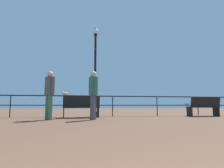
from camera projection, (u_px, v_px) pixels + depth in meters
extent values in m
cube|color=black|center=(89.00, 96.00, 8.87)|extent=(20.40, 0.05, 0.05)
cube|color=black|center=(89.00, 105.00, 8.82)|extent=(20.40, 0.04, 0.04)
cylinder|color=black|center=(10.00, 106.00, 8.20)|extent=(0.04, 0.04, 0.95)
cylinder|color=black|center=(64.00, 106.00, 8.61)|extent=(0.04, 0.04, 0.95)
cylinder|color=black|center=(113.00, 106.00, 9.02)|extent=(0.04, 0.04, 0.95)
cylinder|color=black|center=(157.00, 106.00, 9.44)|extent=(0.04, 0.04, 0.95)
cylinder|color=black|center=(198.00, 106.00, 9.85)|extent=(0.04, 0.04, 0.95)
cube|color=black|center=(81.00, 107.00, 8.11)|extent=(1.56, 0.56, 0.05)
cube|color=black|center=(82.00, 101.00, 7.93)|extent=(1.54, 0.23, 0.51)
cube|color=black|center=(98.00, 112.00, 8.26)|extent=(0.07, 0.43, 0.43)
cube|color=black|center=(97.00, 104.00, 8.48)|extent=(0.06, 0.33, 0.04)
cube|color=black|center=(64.00, 113.00, 7.91)|extent=(0.07, 0.43, 0.43)
cube|color=black|center=(64.00, 104.00, 8.13)|extent=(0.06, 0.33, 0.04)
cube|color=black|center=(203.00, 107.00, 9.17)|extent=(1.53, 0.50, 0.05)
cube|color=black|center=(206.00, 102.00, 8.98)|extent=(1.53, 0.14, 0.49)
cube|color=black|center=(216.00, 111.00, 9.28)|extent=(0.04, 0.44, 0.44)
cube|color=black|center=(213.00, 104.00, 9.51)|extent=(0.04, 0.34, 0.04)
cube|color=black|center=(190.00, 112.00, 9.01)|extent=(0.04, 0.44, 0.44)
cube|color=black|center=(187.00, 104.00, 9.24)|extent=(0.04, 0.34, 0.04)
cylinder|color=black|center=(95.00, 114.00, 9.02)|extent=(0.26, 0.26, 0.22)
cylinder|color=black|center=(95.00, 73.00, 9.24)|extent=(0.11, 0.11, 3.78)
cylinder|color=black|center=(96.00, 35.00, 9.46)|extent=(0.17, 0.17, 0.06)
sphere|color=white|center=(96.00, 32.00, 9.48)|extent=(0.29, 0.29, 0.29)
cone|color=black|center=(96.00, 28.00, 9.50)|extent=(0.13, 0.13, 0.10)
cylinder|color=#416A4A|center=(50.00, 107.00, 6.76)|extent=(0.16, 0.16, 0.90)
cylinder|color=#416A4A|center=(48.00, 107.00, 6.87)|extent=(0.16, 0.16, 0.90)
cylinder|color=#504F53|center=(50.00, 86.00, 6.90)|extent=(0.34, 0.34, 0.65)
cylinder|color=#504F53|center=(53.00, 85.00, 6.75)|extent=(0.11, 0.11, 0.61)
cylinder|color=#504F53|center=(46.00, 86.00, 7.05)|extent=(0.11, 0.11, 0.61)
sphere|color=#E9AD99|center=(50.00, 74.00, 6.95)|extent=(0.23, 0.23, 0.23)
cylinder|color=#474252|center=(92.00, 107.00, 6.79)|extent=(0.16, 0.16, 0.90)
cylinder|color=#474252|center=(94.00, 107.00, 6.96)|extent=(0.16, 0.16, 0.90)
cylinder|color=#2F6651|center=(93.00, 86.00, 6.96)|extent=(0.34, 0.34, 0.65)
cylinder|color=#2F6651|center=(91.00, 85.00, 6.74)|extent=(0.12, 0.12, 0.61)
cylinder|color=#2F6651|center=(95.00, 86.00, 7.18)|extent=(0.12, 0.12, 0.61)
sphere|color=beige|center=(94.00, 74.00, 7.01)|extent=(0.23, 0.23, 0.23)
ellipsoid|color=silver|center=(65.00, 94.00, 8.69)|extent=(0.29, 0.22, 0.14)
ellipsoid|color=gray|center=(65.00, 93.00, 8.69)|extent=(0.25, 0.17, 0.05)
sphere|color=silver|center=(63.00, 92.00, 8.70)|extent=(0.12, 0.12, 0.12)
cone|color=gold|center=(61.00, 92.00, 8.71)|extent=(0.06, 0.06, 0.05)
cube|color=gray|center=(68.00, 94.00, 8.68)|extent=(0.10, 0.09, 0.02)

